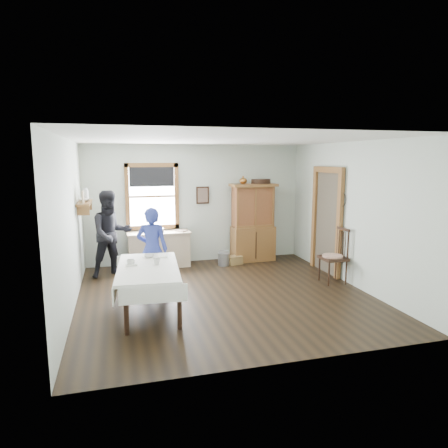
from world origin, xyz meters
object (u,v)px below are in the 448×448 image
at_px(figure_dark, 111,237).
at_px(pail, 224,259).
at_px(woman_blue, 152,252).
at_px(wicker_basket, 234,260).
at_px(spindle_chair, 333,255).
at_px(work_counter, 159,249).
at_px(dining_table, 149,289).
at_px(china_hutch, 253,223).

bearing_deg(figure_dark, pail, -13.56).
bearing_deg(woman_blue, pail, -126.41).
bearing_deg(wicker_basket, spindle_chair, -51.11).
distance_m(wicker_basket, woman_blue, 2.46).
bearing_deg(work_counter, dining_table, -100.81).
xyz_separation_m(pail, woman_blue, (-1.70, -1.33, 0.57)).
height_order(china_hutch, wicker_basket, china_hutch).
xyz_separation_m(spindle_chair, woman_blue, (-3.41, 0.44, 0.17)).
xyz_separation_m(work_counter, spindle_chair, (3.13, -2.05, 0.15)).
xyz_separation_m(woman_blue, figure_dark, (-0.72, 1.12, 0.11)).
xyz_separation_m(wicker_basket, figure_dark, (-2.67, -0.24, 0.72)).
distance_m(spindle_chair, pail, 2.50).
height_order(dining_table, pail, dining_table).
xyz_separation_m(work_counter, pail, (1.42, -0.27, -0.25)).
bearing_deg(dining_table, figure_dark, 104.66).
xyz_separation_m(work_counter, dining_table, (-0.44, -2.62, -0.03)).
relative_size(work_counter, china_hutch, 0.76).
bearing_deg(dining_table, woman_blue, 81.11).
relative_size(china_hutch, figure_dark, 1.11).
height_order(wicker_basket, woman_blue, woman_blue).
bearing_deg(dining_table, pail, 51.65).
bearing_deg(figure_dark, spindle_chair, -39.37).
height_order(work_counter, dining_table, work_counter).
distance_m(china_hutch, wicker_basket, 1.00).
distance_m(china_hutch, woman_blue, 2.97).
xyz_separation_m(china_hutch, spindle_chair, (0.92, -2.05, -0.36)).
distance_m(work_counter, dining_table, 2.66).
distance_m(work_counter, china_hutch, 2.26).
bearing_deg(spindle_chair, dining_table, -172.02).
bearing_deg(spindle_chair, woman_blue, 171.50).
relative_size(china_hutch, wicker_basket, 5.55).
relative_size(spindle_chair, wicker_basket, 3.31).
height_order(woman_blue, figure_dark, figure_dark).
distance_m(dining_table, spindle_chair, 3.62).
bearing_deg(china_hutch, pail, -162.71).
relative_size(work_counter, wicker_basket, 4.21).
distance_m(china_hutch, dining_table, 3.76).
height_order(work_counter, china_hutch, china_hutch).
bearing_deg(work_counter, pail, -12.27).
bearing_deg(pail, wicker_basket, 4.86).
bearing_deg(wicker_basket, dining_table, -131.78).
distance_m(woman_blue, figure_dark, 1.33).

